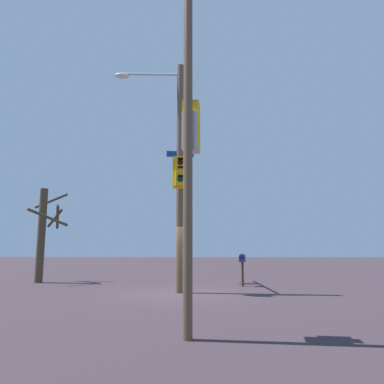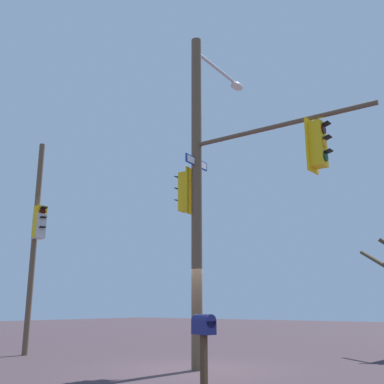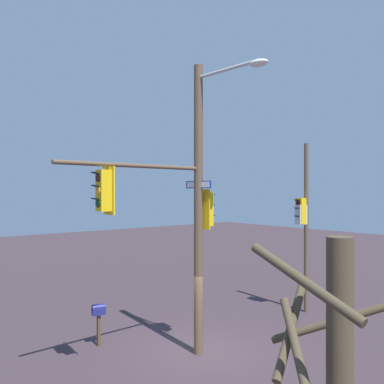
{
  "view_description": "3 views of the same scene",
  "coord_description": "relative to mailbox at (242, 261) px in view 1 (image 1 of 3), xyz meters",
  "views": [
    {
      "loc": [
        0.91,
        -13.4,
        1.79
      ],
      "look_at": [
        0.52,
        -0.03,
        3.85
      ],
      "focal_mm": 32.41,
      "sensor_mm": 36.0,
      "label": 1
    },
    {
      "loc": [
        9.68,
        7.47,
        1.55
      ],
      "look_at": [
        -0.34,
        -0.28,
        4.73
      ],
      "focal_mm": 42.64,
      "sensor_mm": 36.0,
      "label": 2
    },
    {
      "loc": [
        -10.25,
        8.9,
        5.25
      ],
      "look_at": [
        -0.07,
        0.53,
        5.2
      ],
      "focal_mm": 39.35,
      "sensor_mm": 36.0,
      "label": 3
    }
  ],
  "objects": [
    {
      "name": "secondary_pole_assembly",
      "position": [
        -2.04,
        -8.63,
        2.84
      ],
      "size": [
        0.4,
        0.74,
        7.28
      ],
      "rotation": [
        0.0,
        0.0,
        1.39
      ],
      "color": "brown",
      "rests_on": "ground"
    },
    {
      "name": "mailbox",
      "position": [
        0.0,
        0.0,
        0.0
      ],
      "size": [
        0.34,
        0.49,
        1.41
      ],
      "rotation": [
        0.0,
        0.0,
        2.89
      ],
      "color": "#4C3823",
      "rests_on": "ground"
    },
    {
      "name": "main_signal_pole_assembly",
      "position": [
        -2.79,
        -1.64,
        3.91
      ],
      "size": [
        3.3,
        5.57,
        9.27
      ],
      "rotation": [
        0.0,
        0.0,
        1.62
      ],
      "color": "brown",
      "rests_on": "ground"
    },
    {
      "name": "bare_tree_behind_pole",
      "position": [
        -9.65,
        1.24,
        1.36
      ],
      "size": [
        2.22,
        2.36,
        4.6
      ],
      "color": "#483C2A",
      "rests_on": "ground"
    },
    {
      "name": "ground_plane",
      "position": [
        -2.69,
        -2.34,
        -1.11
      ],
      "size": [
        80.0,
        80.0,
        0.0
      ],
      "primitive_type": "plane",
      "color": "#382C31"
    }
  ]
}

